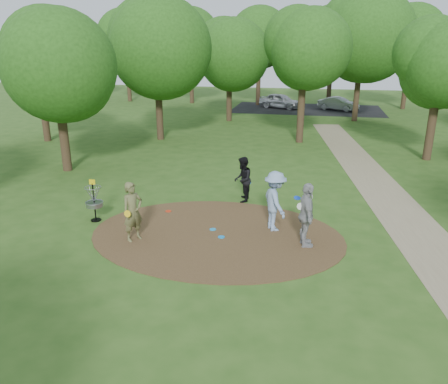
# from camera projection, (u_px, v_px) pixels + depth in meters

# --- Properties ---
(ground) EXTENTS (100.00, 100.00, 0.00)m
(ground) POSITION_uv_depth(u_px,v_px,m) (216.00, 235.00, 14.47)
(ground) COLOR #2D5119
(ground) RESTS_ON ground
(dirt_clearing) EXTENTS (8.40, 8.40, 0.02)m
(dirt_clearing) POSITION_uv_depth(u_px,v_px,m) (216.00, 235.00, 14.46)
(dirt_clearing) COLOR #47301C
(dirt_clearing) RESTS_ON ground
(footpath) EXTENTS (7.55, 39.89, 0.01)m
(footpath) POSITION_uv_depth(u_px,v_px,m) (413.00, 227.00, 15.04)
(footpath) COLOR #8C7A5B
(footpath) RESTS_ON ground
(parking_lot) EXTENTS (14.00, 8.00, 0.01)m
(parking_lot) POSITION_uv_depth(u_px,v_px,m) (307.00, 109.00, 41.83)
(parking_lot) COLOR black
(parking_lot) RESTS_ON ground
(player_observer_with_disc) EXTENTS (0.78, 0.85, 1.95)m
(player_observer_with_disc) POSITION_uv_depth(u_px,v_px,m) (133.00, 212.00, 13.79)
(player_observer_with_disc) COLOR brown
(player_observer_with_disc) RESTS_ON ground
(player_throwing_with_disc) EXTENTS (1.52, 1.53, 2.05)m
(player_throwing_with_disc) POSITION_uv_depth(u_px,v_px,m) (275.00, 201.00, 14.55)
(player_throwing_with_disc) COLOR #849EC4
(player_throwing_with_disc) RESTS_ON ground
(player_walking_with_disc) EXTENTS (0.74, 0.93, 1.82)m
(player_walking_with_disc) POSITION_uv_depth(u_px,v_px,m) (243.00, 179.00, 17.26)
(player_walking_with_disc) COLOR black
(player_walking_with_disc) RESTS_ON ground
(player_waiting_with_disc) EXTENTS (0.76, 1.29, 2.06)m
(player_waiting_with_disc) POSITION_uv_depth(u_px,v_px,m) (306.00, 215.00, 13.36)
(player_waiting_with_disc) COLOR #9B9B9D
(player_waiting_with_disc) RESTS_ON ground
(disc_ground_cyan) EXTENTS (0.22, 0.22, 0.02)m
(disc_ground_cyan) POSITION_uv_depth(u_px,v_px,m) (213.00, 229.00, 14.82)
(disc_ground_cyan) COLOR #1A94D7
(disc_ground_cyan) RESTS_ON dirt_clearing
(disc_ground_blue) EXTENTS (0.22, 0.22, 0.02)m
(disc_ground_blue) POSITION_uv_depth(u_px,v_px,m) (221.00, 237.00, 14.24)
(disc_ground_blue) COLOR #0D85DD
(disc_ground_blue) RESTS_ON dirt_clearing
(disc_ground_red) EXTENTS (0.22, 0.22, 0.02)m
(disc_ground_red) POSITION_uv_depth(u_px,v_px,m) (168.00, 211.00, 16.42)
(disc_ground_red) COLOR red
(disc_ground_red) RESTS_ON dirt_clearing
(car_left) EXTENTS (4.48, 3.14, 1.42)m
(car_left) POSITION_uv_depth(u_px,v_px,m) (281.00, 101.00, 42.11)
(car_left) COLOR #A7A7AF
(car_left) RESTS_ON ground
(car_right) EXTENTS (3.95, 2.74, 1.23)m
(car_right) POSITION_uv_depth(u_px,v_px,m) (338.00, 104.00, 40.77)
(car_right) COLOR #929699
(car_right) RESTS_ON ground
(disc_golf_basket) EXTENTS (0.63, 0.63, 1.54)m
(disc_golf_basket) POSITION_uv_depth(u_px,v_px,m) (94.00, 198.00, 15.35)
(disc_golf_basket) COLOR black
(disc_golf_basket) RESTS_ON ground
(tree_ring) EXTENTS (37.26, 45.92, 9.76)m
(tree_ring) POSITION_uv_depth(u_px,v_px,m) (304.00, 58.00, 22.38)
(tree_ring) COLOR #332316
(tree_ring) RESTS_ON ground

